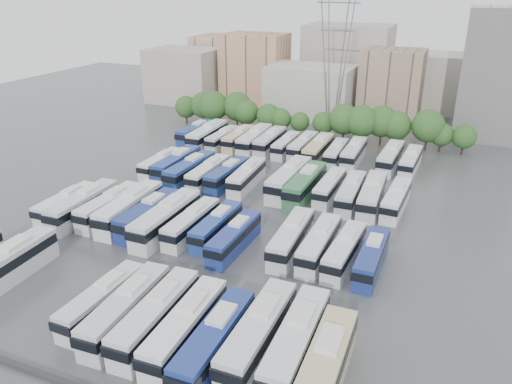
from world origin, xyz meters
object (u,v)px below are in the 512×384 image
at_px(bus_r3_s7, 303,146).
at_px(bus_r3_s8, 318,149).
at_px(bus_r2_s5, 227,175).
at_px(bus_r2_s3, 190,170).
at_px(bus_r0_s7, 126,309).
at_px(bus_r3_s4, 255,140).
at_px(bus_r0_s12, 296,342).
at_px(bus_r3_s3, 239,138).
at_px(bus_r3_s12, 390,157).
at_px(electricity_pylon, 336,43).
at_px(bus_r2_s4, 208,173).
at_px(bus_r0_s13, 324,371).
at_px(bus_r1_s0, 66,203).
at_px(bus_r2_s10, 330,187).
at_px(bus_r2_s11, 351,193).
at_px(bus_r2_s2, 177,164).
at_px(bus_r2_s13, 396,200).
at_px(bus_r0_s11, 258,333).
at_px(bus_r1_s13, 372,257).
at_px(bus_r1_s2, 110,206).
at_px(bus_r1_s3, 130,208).
at_px(bus_r2_s1, 161,163).
at_px(apartment_tower, 498,74).
at_px(bus_r0_s6, 102,300).
at_px(bus_r1_s7, 217,226).
at_px(bus_r3_s5, 270,141).
at_px(bus_r0_s8, 156,316).
at_px(bus_r1_s12, 344,251).
at_px(bus_r2_s12, 372,195).
at_px(bus_r3_s13, 411,161).
at_px(bus_r3_s9, 336,153).
at_px(bus_r1_s11, 319,244).
at_px(bus_r1_s10, 291,238).
at_px(bus_r3_s2, 223,138).
at_px(bus_r3_s1, 208,135).
at_px(bus_r1_s8, 234,237).
at_px(bus_r0_s2, 6,265).
at_px(bus_r1_s5, 166,219).
at_px(bus_r1_s1, 83,205).
at_px(bus_r3_s6, 286,145).

relative_size(bus_r3_s7, bus_r3_s8, 0.92).
bearing_deg(bus_r2_s5, bus_r2_s3, -171.72).
height_order(bus_r0_s7, bus_r3_s4, bus_r3_s4).
bearing_deg(bus_r3_s4, bus_r0_s12, -65.48).
bearing_deg(bus_r3_s3, bus_r3_s12, -1.42).
distance_m(electricity_pylon, bus_r2_s4, 43.69).
bearing_deg(bus_r3_s12, bus_r0_s13, -84.53).
xyz_separation_m(bus_r1_s0, bus_r2_s10, (32.83, 20.28, 0.04)).
height_order(bus_r2_s5, bus_r2_s11, bus_r2_s11).
xyz_separation_m(bus_r2_s2, bus_r2_s13, (36.54, -0.42, -0.17)).
xyz_separation_m(bus_r0_s11, bus_r3_s4, (-22.87, 53.21, 0.03)).
xyz_separation_m(bus_r1_s13, bus_r2_s5, (-26.43, 16.96, 0.08)).
bearing_deg(bus_r1_s2, bus_r0_s13, -27.59).
relative_size(bus_r1_s3, bus_r1_s13, 1.22).
relative_size(bus_r0_s11, bus_r2_s1, 1.21).
relative_size(apartment_tower, bus_r0_s6, 2.33).
bearing_deg(bus_r3_s8, bus_r1_s3, -115.46).
bearing_deg(bus_r1_s7, bus_r3_s3, 110.83).
height_order(bus_r0_s6, bus_r3_s8, bus_r3_s8).
height_order(bus_r0_s7, bus_r2_s5, bus_r0_s7).
bearing_deg(bus_r3_s3, bus_r3_s5, 1.19).
relative_size(bus_r0_s8, bus_r1_s2, 1.05).
relative_size(bus_r1_s3, bus_r1_s12, 1.18).
bearing_deg(bus_r2_s12, bus_r2_s5, 178.43).
distance_m(electricity_pylon, bus_r2_s1, 45.96).
relative_size(bus_r0_s12, bus_r2_s13, 1.14).
bearing_deg(bus_r3_s13, bus_r3_s5, -179.77).
distance_m(bus_r2_s13, bus_r3_s5, 32.60).
bearing_deg(bus_r0_s11, bus_r2_s10, 94.93).
bearing_deg(bus_r3_s9, bus_r1_s11, -80.52).
height_order(bus_r0_s11, bus_r2_s3, bus_r0_s11).
xyz_separation_m(bus_r1_s10, bus_r3_s2, (-26.23, 34.32, -0.16)).
distance_m(bus_r0_s7, bus_r3_s1, 57.30).
bearing_deg(bus_r3_s3, bus_r3_s4, -6.01).
bearing_deg(bus_r1_s13, bus_r1_s10, 176.62).
bearing_deg(bus_r1_s7, bus_r1_s11, 2.12).
xyz_separation_m(bus_r0_s8, bus_r2_s4, (-13.16, 35.35, -0.14)).
bearing_deg(bus_r1_s7, apartment_tower, 63.29).
height_order(bus_r0_s12, bus_r1_s2, bus_r0_s12).
relative_size(bus_r1_s0, bus_r1_s7, 0.99).
xyz_separation_m(bus_r1_s7, bus_r1_s8, (3.43, -1.98, 0.02)).
bearing_deg(bus_r0_s2, bus_r3_s8, 66.72).
bearing_deg(bus_r0_s13, bus_r3_s4, 116.63).
bearing_deg(bus_r1_s0, bus_r2_s5, 48.64).
distance_m(bus_r1_s8, bus_r3_s5, 39.29).
distance_m(bus_r1_s5, bus_r1_s11, 20.23).
height_order(bus_r1_s1, bus_r3_s7, bus_r1_s1).
distance_m(bus_r1_s7, bus_r3_s6, 35.81).
height_order(bus_r0_s7, bus_r1_s10, bus_r0_s7).
xyz_separation_m(bus_r0_s13, bus_r3_s7, (-19.73, 56.00, -0.25)).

